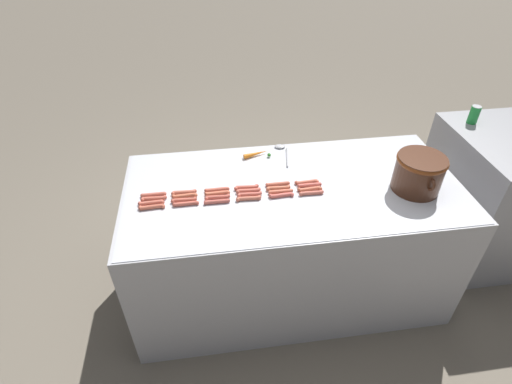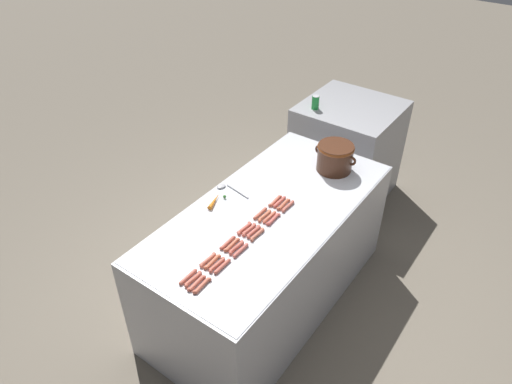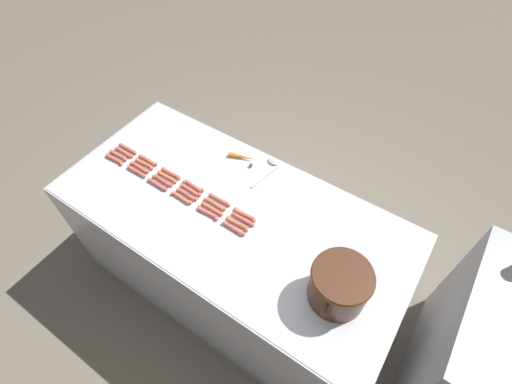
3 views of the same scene
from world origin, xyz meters
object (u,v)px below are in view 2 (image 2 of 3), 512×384
at_px(hot_dog_14, 236,247).
at_px(hot_dog_22, 273,219).
at_px(hot_dog_11, 280,202).
at_px(carrot, 215,201).
at_px(hot_dog_2, 228,243).
at_px(bean_pot, 335,156).
at_px(hot_dog_17, 284,204).
at_px(hot_dog_18, 202,286).
at_px(hot_dog_1, 208,260).
at_px(hot_dog_10, 264,216).
at_px(hot_dog_20, 241,250).
at_px(soda_can, 315,102).
at_px(hot_dog_7, 212,262).
at_px(hot_dog_6, 193,279).
at_px(serving_spoon, 227,188).
at_px(hot_dog_21, 257,235).
at_px(hot_dog_12, 197,283).
at_px(back_cabinet, 346,151).
at_px(hot_dog_13, 217,265).
at_px(hot_dog_16, 269,217).
at_px(hot_dog_9, 249,230).
at_px(hot_dog_0, 188,277).
at_px(hot_dog_23, 288,206).
at_px(hot_dog_4, 260,213).
at_px(hot_dog_19, 222,266).
at_px(hot_dog_3, 244,228).
at_px(hot_dog_15, 254,232).
at_px(hot_dog_8, 232,245).
at_px(hot_dog_5, 275,201).

relative_size(hot_dog_14, hot_dog_22, 1.00).
height_order(hot_dog_11, carrot, carrot).
relative_size(hot_dog_2, bean_pot, 0.42).
xyz_separation_m(hot_dog_17, hot_dog_18, (0.04, -0.89, 0.00)).
height_order(hot_dog_1, hot_dog_10, same).
bearing_deg(hot_dog_20, soda_can, 106.52).
relative_size(hot_dog_7, hot_dog_17, 1.00).
height_order(hot_dog_6, hot_dog_14, same).
bearing_deg(serving_spoon, hot_dog_21, -30.69).
relative_size(hot_dog_1, hot_dog_12, 1.00).
distance_m(hot_dog_11, hot_dog_20, 0.55).
xyz_separation_m(back_cabinet, hot_dog_13, (0.25, -2.24, 0.42)).
distance_m(hot_dog_1, hot_dog_16, 0.55).
height_order(hot_dog_1, hot_dog_20, same).
bearing_deg(hot_dog_18, hot_dog_17, 92.27).
bearing_deg(hot_dog_2, hot_dog_9, 79.05).
relative_size(hot_dog_10, hot_dog_12, 1.00).
xyz_separation_m(back_cabinet, hot_dog_0, (0.18, -2.41, 0.42)).
height_order(hot_dog_1, hot_dog_6, same).
bearing_deg(hot_dog_23, hot_dog_20, -89.78).
height_order(hot_dog_7, hot_dog_10, same).
bearing_deg(back_cabinet, bean_pot, -71.22).
xyz_separation_m(serving_spoon, soda_can, (-0.06, 1.34, 0.13)).
bearing_deg(back_cabinet, soda_can, -133.71).
distance_m(back_cabinet, soda_can, 0.65).
height_order(hot_dog_13, bean_pot, bean_pot).
xyz_separation_m(hot_dog_4, hot_dog_9, (0.04, -0.18, 0.00)).
height_order(hot_dog_12, hot_dog_19, same).
relative_size(hot_dog_14, hot_dog_19, 1.00).
distance_m(hot_dog_1, bean_pot, 1.33).
height_order(back_cabinet, hot_dog_18, back_cabinet).
xyz_separation_m(hot_dog_9, serving_spoon, (-0.41, 0.28, -0.00)).
bearing_deg(hot_dog_9, bean_pot, 84.15).
relative_size(hot_dog_11, hot_dog_17, 1.00).
bearing_deg(carrot, hot_dog_4, 12.76).
xyz_separation_m(hot_dog_14, hot_dog_16, (-0.00, 0.36, 0.00)).
bearing_deg(hot_dog_3, bean_pot, 82.26).
distance_m(hot_dog_10, hot_dog_12, 0.71).
xyz_separation_m(hot_dog_12, serving_spoon, (-0.44, 0.82, -0.00)).
xyz_separation_m(hot_dog_15, hot_dog_22, (0.03, 0.18, 0.00)).
distance_m(hot_dog_7, serving_spoon, 0.75).
distance_m(hot_dog_22, hot_dog_23, 0.17).
xyz_separation_m(hot_dog_8, hot_dog_11, (-0.00, 0.53, 0.00)).
height_order(hot_dog_8, hot_dog_11, same).
bearing_deg(soda_can, hot_dog_8, -75.63).
bearing_deg(hot_dog_5, hot_dog_2, -90.09).
distance_m(hot_dog_21, hot_dog_23, 0.36).
height_order(hot_dog_16, hot_dog_19, same).
bearing_deg(hot_dog_21, hot_dog_5, 106.15).
height_order(hot_dog_20, hot_dog_22, same).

